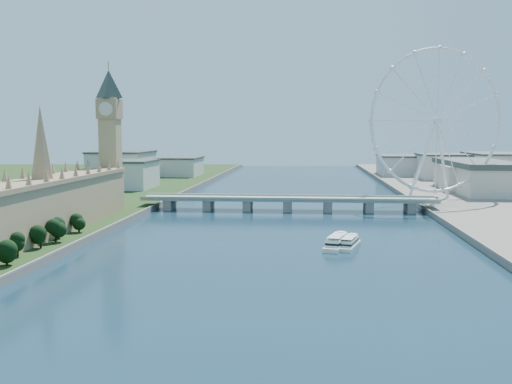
# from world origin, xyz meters

# --- Properties ---
(parliament_range) EXTENTS (24.00, 200.00, 70.00)m
(parliament_range) POSITION_xyz_m (-128.00, 170.00, 18.48)
(parliament_range) COLOR tan
(parliament_range) RESTS_ON ground
(big_ben) EXTENTS (20.02, 20.02, 110.00)m
(big_ben) POSITION_xyz_m (-128.00, 278.00, 66.57)
(big_ben) COLOR tan
(big_ben) RESTS_ON ground
(westminster_bridge) EXTENTS (220.00, 22.00, 9.50)m
(westminster_bridge) POSITION_xyz_m (0.00, 300.00, 6.63)
(westminster_bridge) COLOR gray
(westminster_bridge) RESTS_ON ground
(london_eye) EXTENTS (113.60, 39.12, 124.30)m
(london_eye) POSITION_xyz_m (119.98, 355.08, 67.52)
(london_eye) COLOR silver
(london_eye) RESTS_ON ground
(county_hall) EXTENTS (54.00, 144.00, 35.00)m
(county_hall) POSITION_xyz_m (175.00, 430.00, 0.00)
(county_hall) COLOR beige
(county_hall) RESTS_ON ground
(city_skyline) EXTENTS (505.00, 280.00, 32.00)m
(city_skyline) POSITION_xyz_m (39.22, 560.08, 16.96)
(city_skyline) COLOR beige
(city_skyline) RESTS_ON ground
(tour_boat_near) EXTENTS (16.82, 33.36, 7.17)m
(tour_boat_near) POSITION_xyz_m (30.01, 161.73, 0.00)
(tour_boat_near) COLOR white
(tour_boat_near) RESTS_ON ground
(tour_boat_far) EXTENTS (14.73, 29.56, 6.32)m
(tour_boat_far) POSITION_xyz_m (36.19, 162.19, 0.00)
(tour_boat_far) COLOR silver
(tour_boat_far) RESTS_ON ground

